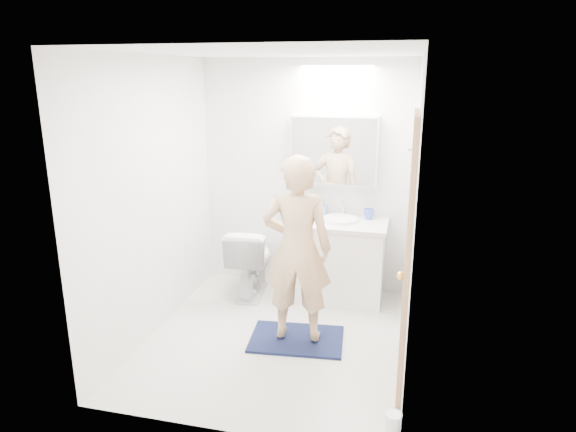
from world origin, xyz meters
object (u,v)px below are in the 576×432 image
(toilet, at_px, (251,260))
(toothbrush_cup, at_px, (369,214))
(person, at_px, (297,249))
(vanity_cabinet, at_px, (338,262))
(soap_bottle_a, at_px, (313,205))
(medicine_cabinet, at_px, (334,150))
(toilet_paper_roll, at_px, (394,421))
(soap_bottle_b, at_px, (323,208))

(toilet, distance_m, toothbrush_cup, 1.31)
(person, bearing_deg, vanity_cabinet, -108.13)
(vanity_cabinet, xyz_separation_m, soap_bottle_a, (-0.30, 0.15, 0.54))
(vanity_cabinet, height_order, medicine_cabinet, medicine_cabinet)
(soap_bottle_a, xyz_separation_m, toothbrush_cup, (0.57, 0.01, -0.06))
(toothbrush_cup, height_order, toilet_paper_roll, toothbrush_cup)
(vanity_cabinet, relative_size, medicine_cabinet, 1.02)
(medicine_cabinet, bearing_deg, toothbrush_cup, -7.50)
(vanity_cabinet, bearing_deg, medicine_cabinet, 116.79)
(medicine_cabinet, xyz_separation_m, toothbrush_cup, (0.38, -0.05, -0.63))
(medicine_cabinet, xyz_separation_m, toilet_paper_roll, (0.76, -2.13, -1.45))
(soap_bottle_a, bearing_deg, toilet, -156.38)
(toothbrush_cup, bearing_deg, toilet_paper_roll, -79.72)
(vanity_cabinet, height_order, soap_bottle_b, soap_bottle_b)
(medicine_cabinet, distance_m, soap_bottle_b, 0.61)
(medicine_cabinet, distance_m, person, 1.35)
(toothbrush_cup, bearing_deg, soap_bottle_a, -178.99)
(toilet, bearing_deg, person, 123.89)
(toothbrush_cup, bearing_deg, medicine_cabinet, 172.50)
(vanity_cabinet, distance_m, medicine_cabinet, 1.13)
(vanity_cabinet, xyz_separation_m, soap_bottle_b, (-0.20, 0.18, 0.51))
(person, xyz_separation_m, soap_bottle_b, (0.02, 1.15, 0.06))
(toothbrush_cup, bearing_deg, soap_bottle_b, 177.57)
(soap_bottle_a, distance_m, toothbrush_cup, 0.57)
(soap_bottle_a, bearing_deg, vanity_cabinet, -26.90)
(toilet, relative_size, toothbrush_cup, 6.61)
(toilet_paper_roll, bearing_deg, soap_bottle_a, 114.60)
(soap_bottle_a, bearing_deg, person, -85.97)
(medicine_cabinet, xyz_separation_m, soap_bottle_a, (-0.19, -0.06, -0.57))
(soap_bottle_b, bearing_deg, toothbrush_cup, -2.43)
(toilet, bearing_deg, toilet_paper_roll, 125.86)
(medicine_cabinet, xyz_separation_m, person, (-0.11, -1.18, -0.66))
(toilet, distance_m, soap_bottle_a, 0.87)
(soap_bottle_a, xyz_separation_m, soap_bottle_b, (0.10, 0.03, -0.03))
(toilet, relative_size, soap_bottle_a, 3.32)
(medicine_cabinet, relative_size, toilet_paper_roll, 8.00)
(soap_bottle_b, bearing_deg, toilet_paper_roll, -67.99)
(soap_bottle_b, bearing_deg, person, -91.00)
(medicine_cabinet, bearing_deg, person, -95.38)
(person, distance_m, toothbrush_cup, 1.23)
(person, distance_m, soap_bottle_b, 1.15)
(soap_bottle_a, relative_size, soap_bottle_b, 1.43)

